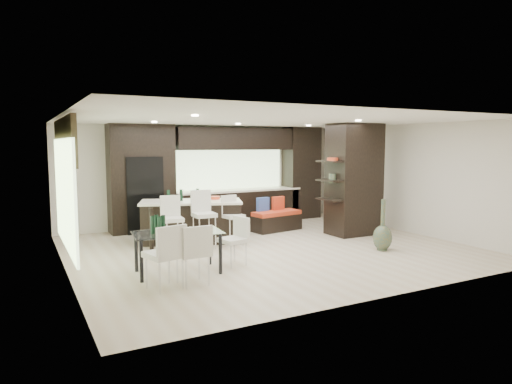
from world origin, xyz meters
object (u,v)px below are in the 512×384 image
chair_far (164,259)px  stool_left (173,230)px  floor_vase (383,225)px  chair_end (233,243)px  dining_table (178,253)px  bench (277,221)px  stool_right (233,225)px  chair_near (193,257)px  stool_mid (204,225)px  kitchen_island (191,221)px

chair_far → stool_left: bearing=55.2°
floor_vase → chair_end: size_ratio=1.32×
dining_table → chair_far: bearing=-115.3°
stool_left → floor_vase: (3.90, -1.90, 0.07)m
bench → floor_vase: 3.05m
stool_right → chair_far: bearing=-144.1°
chair_near → chair_end: chair_near is taller
stool_mid → chair_far: 2.72m
stool_left → stool_mid: bearing=3.8°
kitchen_island → stool_left: (-0.69, -0.79, -0.00)m
kitchen_island → chair_end: kitchen_island is taller
bench → chair_far: chair_far is taller
dining_table → chair_near: bearing=-83.6°
dining_table → chair_end: chair_end is taller
stool_right → chair_end: size_ratio=1.08×
kitchen_island → dining_table: bearing=-94.7°
kitchen_island → dining_table: size_ratio=1.52×
stool_mid → dining_table: (-1.08, -1.50, -0.14)m
floor_vase → chair_near: 4.31m
floor_vase → kitchen_island: bearing=140.1°
chair_near → chair_end: (1.04, 0.74, -0.04)m
stool_mid → bench: 2.61m
dining_table → chair_far: size_ratio=1.59×
dining_table → bench: bearing=42.6°
kitchen_island → chair_end: size_ratio=2.76×
floor_vase → stool_left: bearing=154.0°
bench → chair_near: bearing=-145.9°
dining_table → stool_mid: bearing=60.8°
stool_right → floor_vase: (2.53, -1.92, 0.10)m
stool_left → chair_near: (-0.39, -2.25, -0.02)m
stool_mid → bench: stool_mid is taller
stool_mid → dining_table: bearing=-124.2°
stool_left → bench: 3.24m
stool_mid → chair_near: (-1.08, -2.24, -0.05)m
chair_far → stool_mid: bearing=41.4°
stool_mid → chair_far: bearing=-122.9°
chair_far → kitchen_island: bearing=49.0°
stool_right → dining_table: bearing=-148.8°
floor_vase → chair_far: (-4.75, -0.36, -0.07)m
kitchen_island → stool_right: bearing=-28.1°
stool_left → chair_near: stool_left is taller
stool_right → chair_far: 3.18m
stool_left → chair_end: (0.65, -1.52, -0.06)m
stool_right → floor_vase: 3.17m
chair_near → kitchen_island: bearing=67.9°
stool_mid → dining_table: 1.85m
stool_mid → floor_vase: size_ratio=0.93×
stool_right → chair_near: chair_near is taller
stool_mid → bench: size_ratio=0.76×
stool_mid → floor_vase: (3.22, -1.89, 0.04)m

